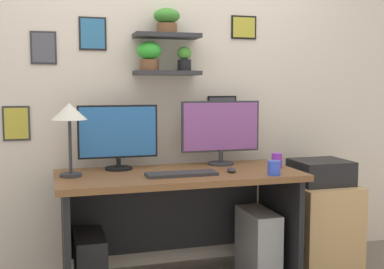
{
  "coord_description": "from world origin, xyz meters",
  "views": [
    {
      "loc": [
        -0.79,
        -2.98,
        1.3
      ],
      "look_at": [
        0.1,
        0.05,
        0.98
      ],
      "focal_mm": 45.69,
      "sensor_mm": 36.0,
      "label": 1
    }
  ],
  "objects_px": {
    "drawer_cabinet": "(319,225)",
    "computer_tower_left": "(90,265)",
    "desk_lamp": "(69,117)",
    "keyboard": "(182,174)",
    "monitor_left": "(118,135)",
    "monitor_right": "(221,130)",
    "computer_tower_right": "(258,244)",
    "coffee_mug": "(274,168)",
    "computer_mouse": "(231,170)",
    "pen_cup": "(277,160)",
    "desk": "(177,203)",
    "printer": "(321,172)"
  },
  "relations": [
    {
      "from": "computer_tower_left",
      "to": "computer_tower_right",
      "type": "relative_size",
      "value": 0.86
    },
    {
      "from": "desk_lamp",
      "to": "drawer_cabinet",
      "type": "xyz_separation_m",
      "value": [
        1.73,
        0.01,
        -0.81
      ]
    },
    {
      "from": "computer_mouse",
      "to": "computer_tower_left",
      "type": "height_order",
      "value": "computer_mouse"
    },
    {
      "from": "monitor_left",
      "to": "coffee_mug",
      "type": "height_order",
      "value": "monitor_left"
    },
    {
      "from": "pen_cup",
      "to": "computer_tower_right",
      "type": "relative_size",
      "value": 0.22
    },
    {
      "from": "coffee_mug",
      "to": "pen_cup",
      "type": "distance_m",
      "value": 0.27
    },
    {
      "from": "coffee_mug",
      "to": "keyboard",
      "type": "bearing_deg",
      "value": 165.15
    },
    {
      "from": "desk_lamp",
      "to": "computer_tower_right",
      "type": "xyz_separation_m",
      "value": [
        1.22,
        -0.06,
        -0.88
      ]
    },
    {
      "from": "coffee_mug",
      "to": "computer_tower_left",
      "type": "relative_size",
      "value": 0.22
    },
    {
      "from": "drawer_cabinet",
      "to": "computer_tower_left",
      "type": "relative_size",
      "value": 1.51
    },
    {
      "from": "drawer_cabinet",
      "to": "computer_tower_right",
      "type": "relative_size",
      "value": 1.3
    },
    {
      "from": "monitor_left",
      "to": "keyboard",
      "type": "xyz_separation_m",
      "value": [
        0.34,
        -0.33,
        -0.22
      ]
    },
    {
      "from": "coffee_mug",
      "to": "computer_tower_right",
      "type": "distance_m",
      "value": 0.61
    },
    {
      "from": "monitor_left",
      "to": "computer_tower_left",
      "type": "xyz_separation_m",
      "value": [
        -0.21,
        -0.22,
        -0.78
      ]
    },
    {
      "from": "monitor_right",
      "to": "computer_mouse",
      "type": "bearing_deg",
      "value": -97.04
    },
    {
      "from": "monitor_left",
      "to": "printer",
      "type": "relative_size",
      "value": 1.38
    },
    {
      "from": "keyboard",
      "to": "desk_lamp",
      "type": "bearing_deg",
      "value": 166.52
    },
    {
      "from": "pen_cup",
      "to": "printer",
      "type": "distance_m",
      "value": 0.41
    },
    {
      "from": "monitor_left",
      "to": "desk_lamp",
      "type": "xyz_separation_m",
      "value": [
        -0.31,
        -0.18,
        0.14
      ]
    },
    {
      "from": "monitor_right",
      "to": "pen_cup",
      "type": "xyz_separation_m",
      "value": [
        0.31,
        -0.24,
        -0.19
      ]
    },
    {
      "from": "pen_cup",
      "to": "keyboard",
      "type": "bearing_deg",
      "value": -172.38
    },
    {
      "from": "pen_cup",
      "to": "computer_tower_right",
      "type": "height_order",
      "value": "pen_cup"
    },
    {
      "from": "printer",
      "to": "computer_tower_left",
      "type": "distance_m",
      "value": 1.7
    },
    {
      "from": "monitor_right",
      "to": "desk_lamp",
      "type": "bearing_deg",
      "value": -170.25
    },
    {
      "from": "monitor_right",
      "to": "desk",
      "type": "bearing_deg",
      "value": -155.38
    },
    {
      "from": "computer_mouse",
      "to": "coffee_mug",
      "type": "relative_size",
      "value": 1.0
    },
    {
      "from": "monitor_right",
      "to": "computer_tower_right",
      "type": "xyz_separation_m",
      "value": [
        0.19,
        -0.24,
        -0.76
      ]
    },
    {
      "from": "desk_lamp",
      "to": "keyboard",
      "type": "bearing_deg",
      "value": -13.48
    },
    {
      "from": "drawer_cabinet",
      "to": "monitor_left",
      "type": "bearing_deg",
      "value": 173.4
    },
    {
      "from": "coffee_mug",
      "to": "computer_tower_right",
      "type": "relative_size",
      "value": 0.19
    },
    {
      "from": "monitor_left",
      "to": "computer_tower_right",
      "type": "distance_m",
      "value": 1.19
    },
    {
      "from": "pen_cup",
      "to": "printer",
      "type": "height_order",
      "value": "pen_cup"
    },
    {
      "from": "drawer_cabinet",
      "to": "computer_tower_right",
      "type": "distance_m",
      "value": 0.52
    },
    {
      "from": "computer_tower_right",
      "to": "computer_tower_left",
      "type": "bearing_deg",
      "value": 178.96
    },
    {
      "from": "keyboard",
      "to": "drawer_cabinet",
      "type": "xyz_separation_m",
      "value": [
        1.07,
        0.17,
        -0.46
      ]
    },
    {
      "from": "monitor_left",
      "to": "pen_cup",
      "type": "distance_m",
      "value": 1.07
    },
    {
      "from": "drawer_cabinet",
      "to": "computer_tower_left",
      "type": "height_order",
      "value": "drawer_cabinet"
    },
    {
      "from": "desk",
      "to": "keyboard",
      "type": "bearing_deg",
      "value": -95.44
    },
    {
      "from": "coffee_mug",
      "to": "computer_tower_right",
      "type": "bearing_deg",
      "value": 88.37
    },
    {
      "from": "keyboard",
      "to": "pen_cup",
      "type": "xyz_separation_m",
      "value": [
        0.69,
        0.09,
        0.04
      ]
    },
    {
      "from": "computer_mouse",
      "to": "pen_cup",
      "type": "xyz_separation_m",
      "value": [
        0.35,
        0.08,
        0.04
      ]
    },
    {
      "from": "computer_tower_right",
      "to": "monitor_right",
      "type": "bearing_deg",
      "value": 127.52
    },
    {
      "from": "desk",
      "to": "coffee_mug",
      "type": "bearing_deg",
      "value": -30.56
    },
    {
      "from": "monitor_right",
      "to": "computer_tower_right",
      "type": "relative_size",
      "value": 1.22
    },
    {
      "from": "monitor_right",
      "to": "desk_lamp",
      "type": "height_order",
      "value": "desk_lamp"
    },
    {
      "from": "pen_cup",
      "to": "drawer_cabinet",
      "type": "xyz_separation_m",
      "value": [
        0.38,
        0.08,
        -0.5
      ]
    },
    {
      "from": "desk",
      "to": "computer_mouse",
      "type": "relative_size",
      "value": 17.16
    },
    {
      "from": "monitor_left",
      "to": "monitor_right",
      "type": "relative_size",
      "value": 0.93
    },
    {
      "from": "computer_tower_right",
      "to": "desk",
      "type": "bearing_deg",
      "value": 171.84
    },
    {
      "from": "desk",
      "to": "desk_lamp",
      "type": "xyz_separation_m",
      "value": [
        -0.67,
        -0.01,
        0.58
      ]
    }
  ]
}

